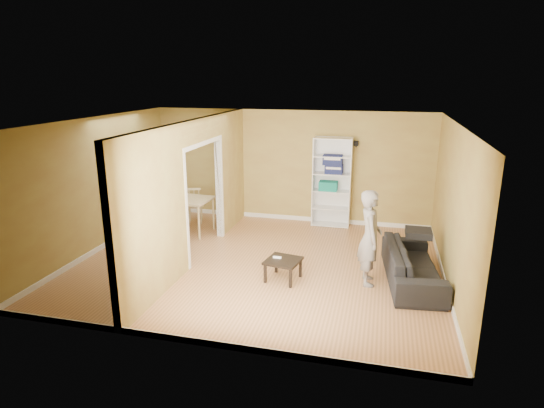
# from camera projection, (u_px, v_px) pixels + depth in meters

# --- Properties ---
(room_shell) EXTENTS (6.50, 6.50, 6.50)m
(room_shell) POSITION_uv_depth(u_px,v_px,m) (258.00, 195.00, 8.05)
(room_shell) COLOR tan
(room_shell) RESTS_ON ground
(partition) EXTENTS (0.22, 5.50, 2.60)m
(partition) POSITION_uv_depth(u_px,v_px,m) (195.00, 191.00, 8.32)
(partition) COLOR tan
(partition) RESTS_ON ground
(wall_speaker) EXTENTS (0.10, 0.10, 0.10)m
(wall_speaker) POSITION_uv_depth(u_px,v_px,m) (356.00, 143.00, 10.04)
(wall_speaker) COLOR black
(wall_speaker) RESTS_ON room_shell
(sofa) EXTENTS (2.16, 1.11, 0.79)m
(sofa) POSITION_uv_depth(u_px,v_px,m) (413.00, 259.00, 7.57)
(sofa) COLOR #28282B
(sofa) RESTS_ON ground
(person) EXTENTS (0.76, 0.63, 1.88)m
(person) POSITION_uv_depth(u_px,v_px,m) (370.00, 230.00, 7.37)
(person) COLOR slate
(person) RESTS_ON ground
(bookshelf) EXTENTS (0.86, 0.37, 2.03)m
(bookshelf) POSITION_uv_depth(u_px,v_px,m) (332.00, 182.00, 10.32)
(bookshelf) COLOR white
(bookshelf) RESTS_ON ground
(paper_box_teal) EXTENTS (0.41, 0.27, 0.21)m
(paper_box_teal) POSITION_uv_depth(u_px,v_px,m) (328.00, 186.00, 10.31)
(paper_box_teal) COLOR #1C5B49
(paper_box_teal) RESTS_ON bookshelf
(paper_box_navy_b) EXTENTS (0.39, 0.25, 0.20)m
(paper_box_navy_b) POSITION_uv_depth(u_px,v_px,m) (334.00, 169.00, 10.18)
(paper_box_navy_b) COLOR navy
(paper_box_navy_b) RESTS_ON bookshelf
(paper_box_navy_c) EXTENTS (0.43, 0.28, 0.22)m
(paper_box_navy_c) POSITION_uv_depth(u_px,v_px,m) (333.00, 159.00, 10.13)
(paper_box_navy_c) COLOR #344C7D
(paper_box_navy_c) RESTS_ON bookshelf
(coffee_table) EXTENTS (0.55, 0.55, 0.37)m
(coffee_table) POSITION_uv_depth(u_px,v_px,m) (283.00, 263.00, 7.64)
(coffee_table) COLOR black
(coffee_table) RESTS_ON ground
(game_controller) EXTENTS (0.14, 0.04, 0.03)m
(game_controller) POSITION_uv_depth(u_px,v_px,m) (277.00, 257.00, 7.69)
(game_controller) COLOR white
(game_controller) RESTS_ON coffee_table
(dining_table) EXTENTS (1.22, 0.82, 0.77)m
(dining_table) POSITION_uv_depth(u_px,v_px,m) (183.00, 202.00, 9.94)
(dining_table) COLOR tan
(dining_table) RESTS_ON ground
(chair_left) EXTENTS (0.50, 0.50, 0.98)m
(chair_left) POSITION_uv_depth(u_px,v_px,m) (154.00, 207.00, 10.21)
(chair_left) COLOR tan
(chair_left) RESTS_ON ground
(chair_near) EXTENTS (0.50, 0.50, 0.90)m
(chair_near) POSITION_uv_depth(u_px,v_px,m) (173.00, 219.00, 9.48)
(chair_near) COLOR tan
(chair_near) RESTS_ON ground
(chair_far) EXTENTS (0.51, 0.51, 0.87)m
(chair_far) POSITION_uv_depth(u_px,v_px,m) (195.00, 204.00, 10.64)
(chair_far) COLOR #D7B285
(chair_far) RESTS_ON ground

